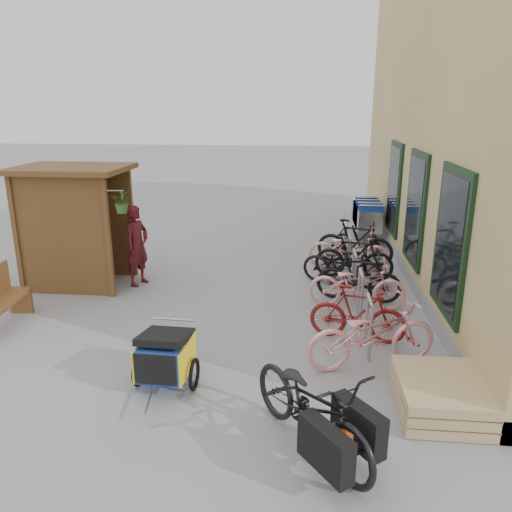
# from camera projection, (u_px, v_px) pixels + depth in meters

# --- Properties ---
(ground) EXTENTS (80.00, 80.00, 0.00)m
(ground) POSITION_uv_depth(u_px,v_px,m) (214.00, 346.00, 7.62)
(ground) COLOR gray
(kiosk) EXTENTS (2.49, 1.65, 2.40)m
(kiosk) POSITION_uv_depth(u_px,v_px,m) (71.00, 210.00, 9.83)
(kiosk) COLOR brown
(kiosk) RESTS_ON ground
(bike_rack) EXTENTS (0.05, 5.35, 0.86)m
(bike_rack) POSITION_uv_depth(u_px,v_px,m) (354.00, 269.00, 9.54)
(bike_rack) COLOR #A5A8AD
(bike_rack) RESTS_ON ground
(pallet_stack) EXTENTS (1.00, 1.20, 0.40)m
(pallet_stack) POSITION_uv_depth(u_px,v_px,m) (440.00, 395.00, 5.94)
(pallet_stack) COLOR tan
(pallet_stack) RESTS_ON ground
(shopping_carts) EXTENTS (0.64, 2.15, 1.14)m
(shopping_carts) POSITION_uv_depth(u_px,v_px,m) (366.00, 215.00, 13.61)
(shopping_carts) COLOR silver
(shopping_carts) RESTS_ON ground
(child_trailer) EXTENTS (0.82, 1.37, 0.80)m
(child_trailer) POSITION_uv_depth(u_px,v_px,m) (165.00, 355.00, 6.41)
(child_trailer) COLOR #1C409C
(child_trailer) RESTS_ON ground
(cargo_bike) EXTENTS (1.73, 1.98, 1.03)m
(cargo_bike) POSITION_uv_depth(u_px,v_px,m) (313.00, 407.00, 5.19)
(cargo_bike) COLOR black
(cargo_bike) RESTS_ON ground
(person_kiosk) EXTENTS (0.58, 0.70, 1.65)m
(person_kiosk) POSITION_uv_depth(u_px,v_px,m) (137.00, 245.00, 10.02)
(person_kiosk) COLOR maroon
(person_kiosk) RESTS_ON ground
(bike_0) EXTENTS (2.01, 1.23, 1.00)m
(bike_0) POSITION_uv_depth(u_px,v_px,m) (372.00, 334.00, 6.88)
(bike_0) COLOR pink
(bike_0) RESTS_ON ground
(bike_1) EXTENTS (1.54, 0.72, 0.90)m
(bike_1) POSITION_uv_depth(u_px,v_px,m) (358.00, 313.00, 7.69)
(bike_1) COLOR maroon
(bike_1) RESTS_ON ground
(bike_2) EXTENTS (1.76, 0.71, 0.91)m
(bike_2) POSITION_uv_depth(u_px,v_px,m) (357.00, 284.00, 8.93)
(bike_2) COLOR pink
(bike_2) RESTS_ON ground
(bike_3) EXTENTS (1.63, 0.73, 0.94)m
(bike_3) POSITION_uv_depth(u_px,v_px,m) (359.00, 277.00, 9.25)
(bike_3) COLOR black
(bike_3) RESTS_ON ground
(bike_4) EXTENTS (1.76, 1.10, 0.87)m
(bike_4) POSITION_uv_depth(u_px,v_px,m) (342.00, 264.00, 10.10)
(bike_4) COLOR black
(bike_4) RESTS_ON ground
(bike_5) EXTENTS (1.69, 0.77, 0.98)m
(bike_5) POSITION_uv_depth(u_px,v_px,m) (354.00, 257.00, 10.41)
(bike_5) COLOR black
(bike_5) RESTS_ON ground
(bike_6) EXTENTS (1.85, 0.85, 0.94)m
(bike_6) POSITION_uv_depth(u_px,v_px,m) (348.00, 249.00, 11.05)
(bike_6) COLOR pink
(bike_6) RESTS_ON ground
(bike_7) EXTENTS (1.82, 0.96, 1.05)m
(bike_7) POSITION_uv_depth(u_px,v_px,m) (355.00, 242.00, 11.39)
(bike_7) COLOR black
(bike_7) RESTS_ON ground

